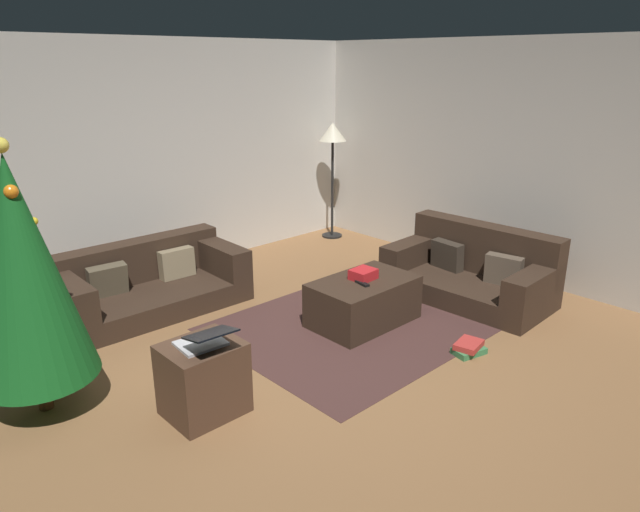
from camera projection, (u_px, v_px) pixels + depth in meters
name	position (u px, v px, depth m)	size (l,w,h in m)	color
ground_plane	(330.00, 378.00, 4.53)	(6.40, 6.40, 0.00)	brown
rear_partition	(129.00, 163.00, 6.28)	(6.40, 0.12, 2.60)	beige
corner_partition	(542.00, 165.00, 6.15)	(0.12, 6.40, 2.60)	beige
couch_left	(146.00, 284.00, 5.76)	(1.84, 0.94, 0.63)	#332319
couch_right	(473.00, 271.00, 6.03)	(0.94, 1.68, 0.73)	#332319
ottoman	(363.00, 301.00, 5.43)	(0.98, 0.62, 0.43)	#332319
gift_box	(363.00, 274.00, 5.38)	(0.22, 0.19, 0.09)	red
tv_remote	(362.00, 283.00, 5.26)	(0.05, 0.16, 0.02)	black
christmas_tree	(22.00, 271.00, 3.82)	(0.81, 0.81, 1.92)	brown
side_table	(203.00, 379.00, 4.02)	(0.52, 0.44, 0.53)	#4C3323
laptop	(204.00, 340.00, 3.87)	(0.34, 0.44, 0.18)	silver
book_stack	(469.00, 348.00, 4.90)	(0.30, 0.24, 0.10)	#387A47
corner_lamp	(333.00, 141.00, 7.73)	(0.36, 0.36, 1.57)	black
area_rug	(363.00, 322.00, 5.50)	(2.60, 2.00, 0.01)	#432925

